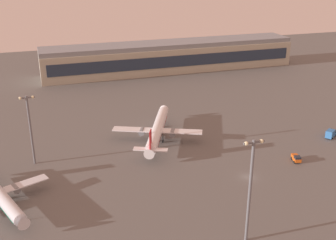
% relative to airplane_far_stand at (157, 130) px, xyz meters
% --- Properties ---
extents(ground_plane, '(416.00, 416.00, 0.00)m').
position_rel_airplane_far_stand_xyz_m(ground_plane, '(17.67, -34.17, -3.98)').
color(ground_plane, '#605E5B').
extents(terminal_building, '(144.96, 22.40, 16.40)m').
position_rel_airplane_far_stand_xyz_m(terminal_building, '(36.19, 92.23, 4.11)').
color(terminal_building, '#B2AD99').
rests_on(terminal_building, ground).
extents(airplane_far_stand, '(30.61, 38.74, 10.54)m').
position_rel_airplane_far_stand_xyz_m(airplane_far_stand, '(0.00, 0.00, 0.00)').
color(airplane_far_stand, white).
rests_on(airplane_far_stand, ground).
extents(catering_truck, '(6.02, 5.05, 3.05)m').
position_rel_airplane_far_stand_xyz_m(catering_truck, '(60.17, -17.70, -2.40)').
color(catering_truck, '#3372BF').
rests_on(catering_truck, ground).
extents(maintenance_van, '(2.94, 4.50, 2.25)m').
position_rel_airplane_far_stand_xyz_m(maintenance_van, '(37.10, -30.03, -2.80)').
color(maintenance_van, '#D85919').
rests_on(maintenance_van, ground).
extents(apron_light_central, '(4.80, 0.90, 25.36)m').
position_rel_airplane_far_stand_xyz_m(apron_light_central, '(2.80, -60.27, 10.53)').
color(apron_light_central, slate).
rests_on(apron_light_central, ground).
extents(apron_light_west, '(4.80, 0.90, 22.49)m').
position_rel_airplane_far_stand_xyz_m(apron_light_west, '(-42.12, -5.09, 9.05)').
color(apron_light_west, slate).
rests_on(apron_light_west, ground).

